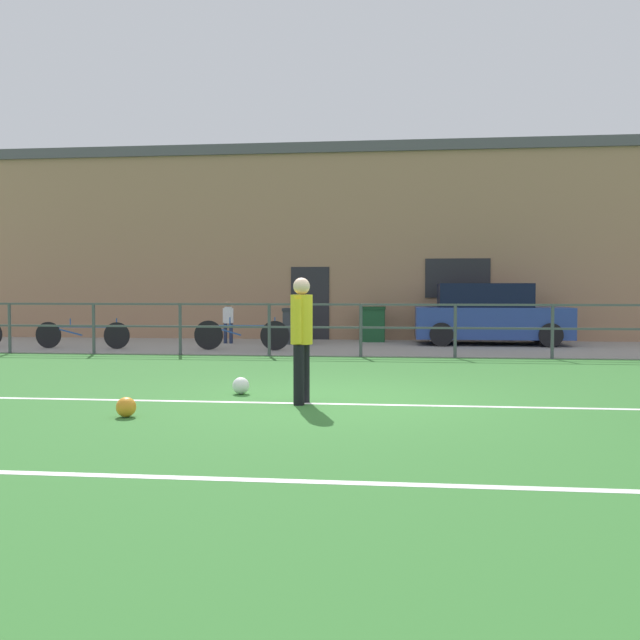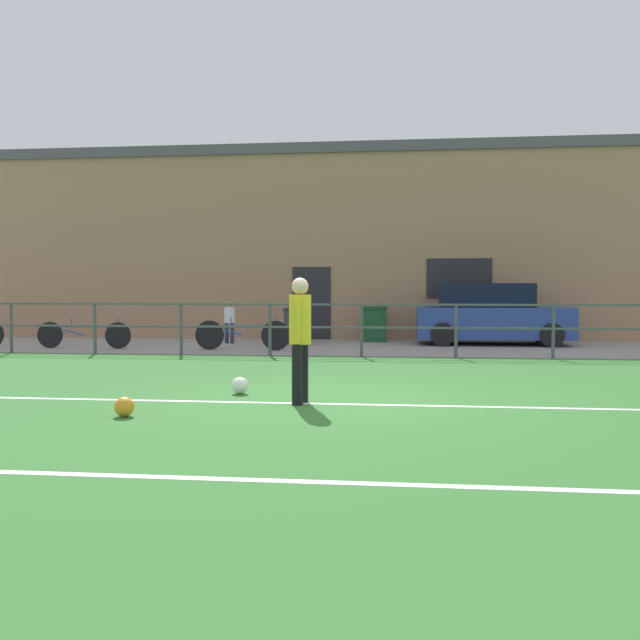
% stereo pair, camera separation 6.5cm
% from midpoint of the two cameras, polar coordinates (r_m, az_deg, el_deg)
% --- Properties ---
extents(ground, '(60.00, 44.00, 0.04)m').
position_cam_midpoint_polar(ground, '(9.39, 1.36, -6.53)').
color(ground, '#33702D').
extents(field_line_touchline, '(36.00, 0.11, 0.00)m').
position_cam_midpoint_polar(field_line_touchline, '(9.03, 1.14, -6.74)').
color(field_line_touchline, white).
rests_on(field_line_touchline, ground).
extents(field_line_hash, '(36.00, 0.11, 0.00)m').
position_cam_midpoint_polar(field_line_hash, '(5.50, -2.65, -12.77)').
color(field_line_hash, white).
rests_on(field_line_hash, ground).
extents(pavement_strip, '(48.00, 5.00, 0.02)m').
position_cam_midpoint_polar(pavement_strip, '(17.81, 3.93, -2.19)').
color(pavement_strip, gray).
rests_on(pavement_strip, ground).
extents(perimeter_fence, '(36.07, 0.07, 1.15)m').
position_cam_midpoint_polar(perimeter_fence, '(15.27, 3.47, -0.18)').
color(perimeter_fence, '#474C51').
rests_on(perimeter_fence, ground).
extents(clubhouse_facade, '(28.00, 2.56, 5.64)m').
position_cam_midpoint_polar(clubhouse_facade, '(21.49, 4.43, 6.13)').
color(clubhouse_facade, '#A37A5B').
rests_on(clubhouse_facade, ground).
extents(player_striker, '(0.28, 0.43, 1.60)m').
position_cam_midpoint_polar(player_striker, '(8.97, -1.40, -0.99)').
color(player_striker, black).
rests_on(player_striker, ground).
extents(soccer_ball_match, '(0.23, 0.23, 0.23)m').
position_cam_midpoint_polar(soccer_ball_match, '(8.41, -15.21, -6.74)').
color(soccer_ball_match, orange).
rests_on(soccer_ball_match, ground).
extents(soccer_ball_spare, '(0.24, 0.24, 0.24)m').
position_cam_midpoint_polar(soccer_ball_spare, '(9.92, -6.26, -5.25)').
color(soccer_ball_spare, white).
rests_on(soccer_ball_spare, ground).
extents(spectator_child, '(0.30, 0.20, 1.13)m').
position_cam_midpoint_polar(spectator_child, '(19.02, -7.18, 0.05)').
color(spectator_child, '#232D4C').
rests_on(spectator_child, pavement_strip).
extents(parked_car_red, '(3.93, 1.78, 1.59)m').
position_cam_midpoint_polar(parked_car_red, '(19.04, 13.65, 0.34)').
color(parked_car_red, '#28428E').
rests_on(parked_car_red, pavement_strip).
extents(bicycle_parked_1, '(2.38, 0.04, 0.74)m').
position_cam_midpoint_polar(bicycle_parked_1, '(18.18, -18.34, -1.11)').
color(bicycle_parked_1, black).
rests_on(bicycle_parked_1, pavement_strip).
extents(bicycle_parked_2, '(2.29, 0.04, 0.78)m').
position_cam_midpoint_polar(bicycle_parked_2, '(16.89, -6.14, -1.18)').
color(bicycle_parked_2, black).
rests_on(bicycle_parked_2, pavement_strip).
extents(trash_bin_0, '(0.64, 0.55, 0.96)m').
position_cam_midpoint_polar(trash_bin_0, '(19.54, 4.53, -0.32)').
color(trash_bin_0, '#194C28').
rests_on(trash_bin_0, pavement_strip).
extents(trash_bin_1, '(0.65, 0.56, 0.94)m').
position_cam_midpoint_polar(trash_bin_1, '(18.66, -1.75, -0.47)').
color(trash_bin_1, '#33383D').
rests_on(trash_bin_1, pavement_strip).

